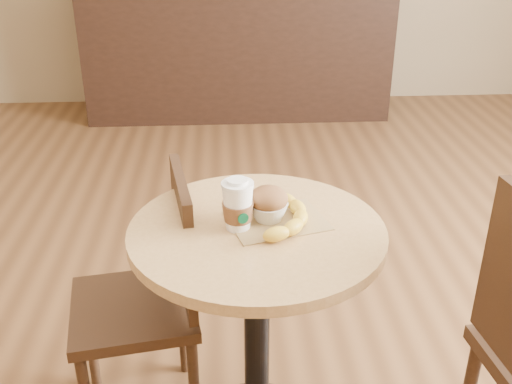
% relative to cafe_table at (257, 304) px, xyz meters
% --- Properties ---
extents(cafe_table, '(0.65, 0.65, 0.75)m').
position_rel_cafe_table_xyz_m(cafe_table, '(0.00, 0.00, 0.00)').
color(cafe_table, black).
rests_on(cafe_table, ground).
extents(chair_left, '(0.41, 0.41, 0.81)m').
position_rel_cafe_table_xyz_m(chair_left, '(-0.30, 0.16, -0.07)').
color(chair_left, '#342012').
rests_on(chair_left, ground).
extents(service_counter, '(2.30, 0.65, 1.04)m').
position_rel_cafe_table_xyz_m(service_counter, '(0.05, 3.16, 0.01)').
color(service_counter, black).
rests_on(service_counter, ground).
extents(kraft_bag, '(0.28, 0.24, 0.00)m').
position_rel_cafe_table_xyz_m(kraft_bag, '(0.05, 0.03, 0.24)').
color(kraft_bag, '#977949').
rests_on(kraft_bag, cafe_table).
extents(coffee_cup, '(0.08, 0.08, 0.13)m').
position_rel_cafe_table_xyz_m(coffee_cup, '(-0.05, 0.00, 0.30)').
color(coffee_cup, white).
rests_on(coffee_cup, cafe_table).
extents(muffin, '(0.10, 0.10, 0.09)m').
position_rel_cafe_table_xyz_m(muffin, '(0.03, 0.04, 0.28)').
color(muffin, silver).
rests_on(muffin, kraft_bag).
extents(banana, '(0.16, 0.29, 0.04)m').
position_rel_cafe_table_xyz_m(banana, '(0.07, 0.03, 0.26)').
color(banana, gold).
rests_on(banana, kraft_bag).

